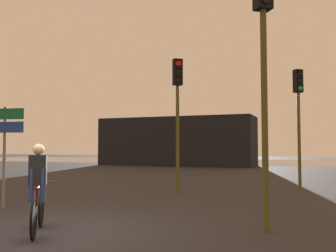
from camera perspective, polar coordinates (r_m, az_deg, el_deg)
ground_plane at (r=7.36m, az=-18.90°, el=-15.30°), size 120.00×120.00×0.00m
water_strip at (r=40.59m, az=15.02°, el=-5.34°), size 80.00×16.00×0.01m
distant_building at (r=32.29m, az=1.32°, el=-2.39°), size 13.24×4.00×4.09m
traffic_light_near_right at (r=7.45m, az=14.37°, el=11.85°), size 0.40×0.42×5.07m
traffic_light_far_right at (r=15.43m, az=19.27°, el=2.97°), size 0.41×0.42×4.59m
traffic_light_center at (r=12.88m, az=1.48°, el=4.02°), size 0.40×0.42×4.60m
direction_sign_post at (r=10.45m, az=-23.71°, el=-1.68°), size 1.09×0.23×2.60m
cyclist at (r=7.25m, az=-19.24°, el=-8.92°), size 0.98×1.44×1.62m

